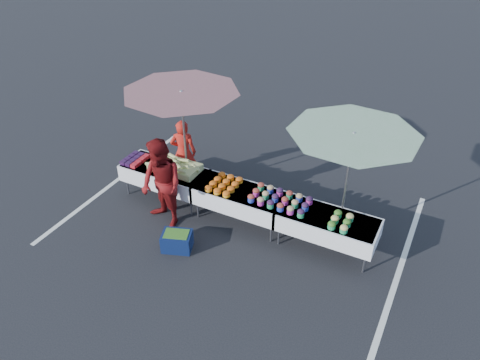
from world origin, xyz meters
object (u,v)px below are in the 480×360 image
at_px(table_center, 240,197).
at_px(storage_bin, 177,241).
at_px(customer, 162,185).
at_px(umbrella_right, 352,143).
at_px(table_left, 165,174).
at_px(table_right, 327,224).
at_px(vendor, 184,152).
at_px(umbrella_left, 182,101).

relative_size(table_center, storage_bin, 2.85).
bearing_deg(customer, umbrella_right, 40.16).
relative_size(table_left, umbrella_right, 0.64).
distance_m(table_right, vendor, 3.64).
relative_size(umbrella_left, umbrella_right, 1.02).
height_order(table_center, customer, customer).
bearing_deg(storage_bin, vendor, 99.08).
xyz_separation_m(vendor, umbrella_left, (0.26, -0.29, 1.41)).
height_order(table_left, storage_bin, table_left).
xyz_separation_m(table_left, storage_bin, (1.13, -1.28, -0.40)).
bearing_deg(table_left, storage_bin, -48.65).
height_order(table_left, umbrella_left, umbrella_left).
height_order(table_right, vendor, vendor).
height_order(table_center, umbrella_right, umbrella_right).
relative_size(table_left, umbrella_left, 0.63).
distance_m(table_center, customer, 1.55).
xyz_separation_m(table_left, umbrella_right, (3.75, 0.40, 1.54)).
bearing_deg(table_left, umbrella_left, 53.22).
bearing_deg(umbrella_right, umbrella_left, 180.00).
bearing_deg(storage_bin, table_right, 7.57).
bearing_deg(table_center, storage_bin, -117.60).
bearing_deg(vendor, umbrella_left, 107.79).
bearing_deg(vendor, umbrella_right, 151.37).
distance_m(table_left, customer, 0.96).
bearing_deg(umbrella_right, storage_bin, -147.26).
xyz_separation_m(table_right, storage_bin, (-2.47, -1.28, -0.40)).
relative_size(customer, umbrella_right, 0.64).
height_order(table_left, customer, customer).
distance_m(table_right, storage_bin, 2.81).
height_order(customer, umbrella_right, umbrella_right).
distance_m(table_center, vendor, 1.90).
bearing_deg(customer, table_right, 34.27).
bearing_deg(table_center, umbrella_left, 165.08).
bearing_deg(vendor, storage_bin, 94.84).
xyz_separation_m(table_center, customer, (-1.31, -0.75, 0.36)).
bearing_deg(vendor, customer, 83.38).
relative_size(table_center, umbrella_right, 0.64).
bearing_deg(storage_bin, customer, 120.26).
xyz_separation_m(vendor, customer, (0.45, -1.44, 0.16)).
xyz_separation_m(table_center, umbrella_right, (1.95, 0.40, 1.54)).
height_order(table_center, vendor, vendor).
xyz_separation_m(vendor, umbrella_right, (3.71, -0.29, 1.35)).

